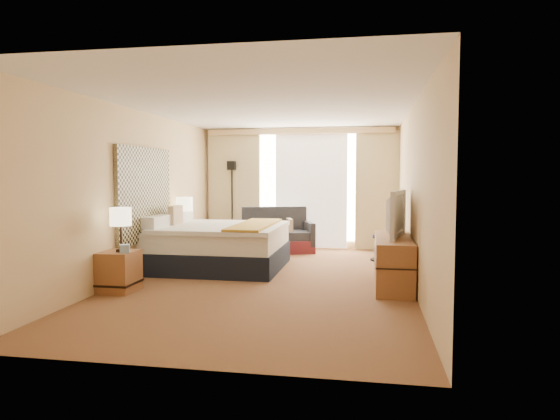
% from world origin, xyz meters
% --- Properties ---
extents(floor, '(4.20, 7.00, 0.02)m').
position_xyz_m(floor, '(0.00, 0.00, 0.00)').
color(floor, '#59191B').
rests_on(floor, ground).
extents(ceiling, '(4.20, 7.00, 0.02)m').
position_xyz_m(ceiling, '(0.00, 0.00, 2.60)').
color(ceiling, silver).
rests_on(ceiling, wall_back).
extents(wall_back, '(4.20, 0.02, 2.60)m').
position_xyz_m(wall_back, '(0.00, 3.50, 1.30)').
color(wall_back, '#D8C283').
rests_on(wall_back, ground).
extents(wall_front, '(4.20, 0.02, 2.60)m').
position_xyz_m(wall_front, '(0.00, -3.50, 1.30)').
color(wall_front, '#D8C283').
rests_on(wall_front, ground).
extents(wall_left, '(0.02, 7.00, 2.60)m').
position_xyz_m(wall_left, '(-2.10, 0.00, 1.30)').
color(wall_left, '#D8C283').
rests_on(wall_left, ground).
extents(wall_right, '(0.02, 7.00, 2.60)m').
position_xyz_m(wall_right, '(2.10, 0.00, 1.30)').
color(wall_right, '#D8C283').
rests_on(wall_right, ground).
extents(headboard, '(0.06, 1.85, 1.50)m').
position_xyz_m(headboard, '(-2.06, 0.20, 1.28)').
color(headboard, black).
rests_on(headboard, wall_left).
extents(nightstand_left, '(0.45, 0.52, 0.55)m').
position_xyz_m(nightstand_left, '(-1.87, -1.05, 0.28)').
color(nightstand_left, '#935A35').
rests_on(nightstand_left, floor).
extents(nightstand_right, '(0.45, 0.52, 0.55)m').
position_xyz_m(nightstand_right, '(-1.87, 1.45, 0.28)').
color(nightstand_right, '#935A35').
rests_on(nightstand_right, floor).
extents(media_dresser, '(0.50, 1.80, 0.70)m').
position_xyz_m(media_dresser, '(1.83, 0.00, 0.35)').
color(media_dresser, '#935A35').
rests_on(media_dresser, floor).
extents(window, '(2.30, 0.02, 2.30)m').
position_xyz_m(window, '(0.25, 3.47, 1.32)').
color(window, white).
rests_on(window, wall_back).
extents(curtains, '(4.12, 0.19, 2.56)m').
position_xyz_m(curtains, '(-0.00, 3.39, 1.41)').
color(curtains, beige).
rests_on(curtains, floor).
extents(bed, '(2.18, 2.00, 1.06)m').
position_xyz_m(bed, '(-1.06, 0.85, 0.39)').
color(bed, black).
rests_on(bed, floor).
extents(loveseat, '(1.65, 1.23, 0.92)m').
position_xyz_m(loveseat, '(-0.39, 2.79, 0.30)').
color(loveseat, '#56181D').
rests_on(loveseat, floor).
extents(floor_lamp, '(0.24, 0.24, 1.89)m').
position_xyz_m(floor_lamp, '(-1.48, 3.30, 1.34)').
color(floor_lamp, black).
rests_on(floor_lamp, floor).
extents(desk_chair, '(0.47, 0.47, 0.96)m').
position_xyz_m(desk_chair, '(1.80, 2.09, 0.43)').
color(desk_chair, black).
rests_on(desk_chair, floor).
extents(lamp_left, '(0.29, 0.29, 0.60)m').
position_xyz_m(lamp_left, '(-1.81, -1.09, 1.02)').
color(lamp_left, black).
rests_on(lamp_left, nightstand_left).
extents(lamp_right, '(0.30, 0.30, 0.63)m').
position_xyz_m(lamp_right, '(-1.88, 1.45, 1.04)').
color(lamp_right, black).
rests_on(lamp_right, nightstand_right).
extents(tissue_box, '(0.16, 0.16, 0.11)m').
position_xyz_m(tissue_box, '(-1.73, -1.14, 0.61)').
color(tissue_box, '#98BEEB').
rests_on(tissue_box, nightstand_left).
extents(telephone, '(0.19, 0.15, 0.07)m').
position_xyz_m(telephone, '(-1.82, 1.48, 0.59)').
color(telephone, black).
rests_on(telephone, nightstand_right).
extents(television, '(0.37, 1.16, 0.67)m').
position_xyz_m(television, '(1.78, 0.03, 1.03)').
color(television, black).
rests_on(television, media_dresser).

